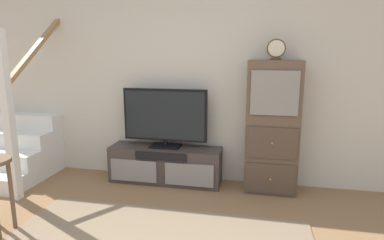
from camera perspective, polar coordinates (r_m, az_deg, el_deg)
back_wall at (r=4.00m, az=0.30°, el=8.62°), size 6.40×0.12×2.70m
media_console at (r=4.04m, az=-4.70°, el=-7.80°), size 1.36×0.38×0.44m
television at (r=3.90m, az=-4.74°, el=0.59°), size 1.02×0.22×0.71m
side_cabinet at (r=3.75m, az=13.85°, el=-1.34°), size 0.58×0.38×1.49m
desk_clock at (r=3.64m, az=14.51°, el=11.85°), size 0.20×0.08×0.22m
staircase at (r=4.90m, az=-27.00°, el=-3.72°), size 1.00×1.36×2.20m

